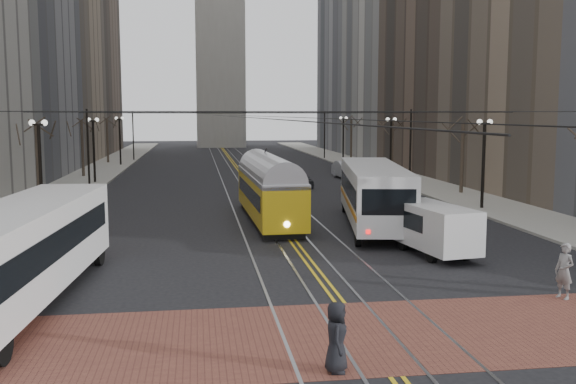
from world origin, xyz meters
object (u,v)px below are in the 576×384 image
object	(u,v)px
pedestrian_b	(564,271)
sedan_silver	(347,170)
transit_bus	(23,255)
cargo_van	(434,230)
sedan_grey	(299,179)
pedestrian_a	(336,337)
rear_bus	(373,196)
streetcar	(269,195)

from	to	relation	value
pedestrian_b	sedan_silver	bearing A→B (deg)	157.45
transit_bus	sedan_silver	xyz separation A→B (m)	(20.03, 38.70, -0.79)
cargo_van	sedan_grey	world-z (taller)	cargo_van
pedestrian_a	pedestrian_b	distance (m)	10.25
pedestrian_b	rear_bus	bearing A→B (deg)	170.65
sedan_grey	pedestrian_a	size ratio (longest dim) A/B	2.27
transit_bus	cargo_van	bearing A→B (deg)	22.27
cargo_van	pedestrian_a	bearing A→B (deg)	-128.91
transit_bus	pedestrian_a	distance (m)	11.35
transit_bus	streetcar	distance (m)	18.06
transit_bus	cargo_van	size ratio (longest dim) A/B	2.59
cargo_van	streetcar	bearing A→B (deg)	112.89
streetcar	sedan_grey	bearing A→B (deg)	73.70
rear_bus	cargo_van	world-z (taller)	rear_bus
transit_bus	streetcar	world-z (taller)	transit_bus
streetcar	sedan_silver	world-z (taller)	streetcar
streetcar	rear_bus	size ratio (longest dim) A/B	0.98
sedan_grey	cargo_van	bearing A→B (deg)	-96.27
sedan_silver	pedestrian_a	xyz separation A→B (m)	(-11.10, -45.66, 0.04)
sedan_silver	pedestrian_b	size ratio (longest dim) A/B	2.69
rear_bus	sedan_grey	bearing A→B (deg)	102.56
cargo_van	pedestrian_a	distance (m)	14.00
rear_bus	sedan_silver	distance (m)	26.66
rear_bus	sedan_grey	world-z (taller)	rear_bus
pedestrian_a	sedan_silver	bearing A→B (deg)	-1.75
streetcar	pedestrian_b	bearing A→B (deg)	-66.15
streetcar	pedestrian_a	xyz separation A→B (m)	(-0.86, -22.14, -0.63)
pedestrian_a	rear_bus	bearing A→B (deg)	-6.20
rear_bus	pedestrian_a	size ratio (longest dim) A/B	7.52
pedestrian_a	sedan_grey	bearing A→B (deg)	4.09
transit_bus	pedestrian_a	world-z (taller)	transit_bus
cargo_van	pedestrian_b	size ratio (longest dim) A/B	2.66
rear_bus	pedestrian_a	xyz separation A→B (m)	(-6.36, -19.44, -0.82)
sedan_grey	sedan_silver	bearing A→B (deg)	39.00
streetcar	cargo_van	world-z (taller)	streetcar
pedestrian_a	pedestrian_b	bearing A→B (deg)	-48.88
sedan_grey	pedestrian_b	distance (m)	34.30
transit_bus	sedan_silver	size ratio (longest dim) A/B	2.56
rear_bus	pedestrian_a	bearing A→B (deg)	-98.42
sedan_silver	rear_bus	bearing A→B (deg)	-104.84
rear_bus	sedan_silver	xyz separation A→B (m)	(4.75, 26.22, -0.86)
sedan_silver	streetcar	bearing A→B (deg)	-118.12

